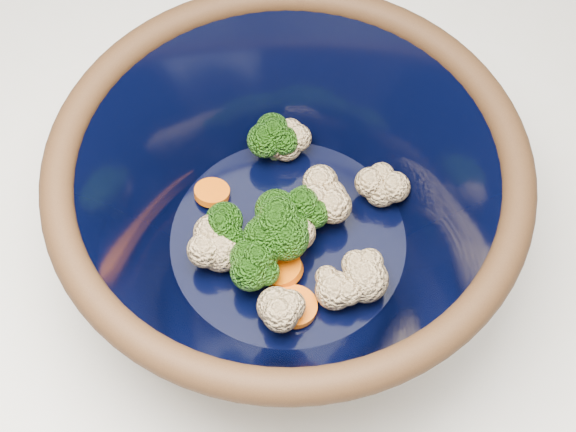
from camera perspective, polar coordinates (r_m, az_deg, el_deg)
name	(u,v)px	position (r m, az deg, el deg)	size (l,w,h in m)	color
mixing_bowl	(288,206)	(0.57, 0.00, 0.70)	(0.40, 0.40, 0.14)	black
vegetable_pile	(286,225)	(0.59, -0.16, -0.68)	(0.17, 0.15, 0.06)	#608442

